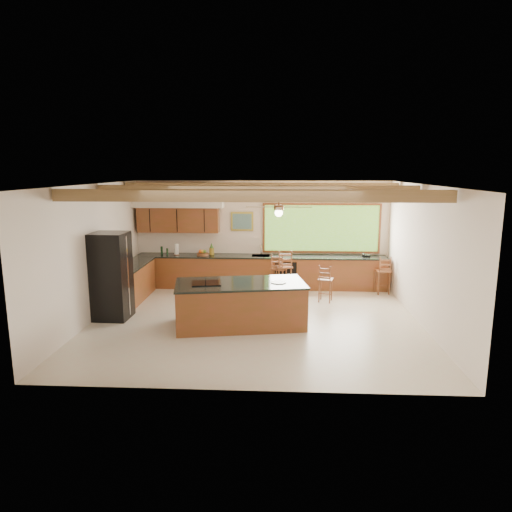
{
  "coord_description": "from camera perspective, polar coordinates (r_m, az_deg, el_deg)",
  "views": [
    {
      "loc": [
        0.53,
        -9.67,
        3.33
      ],
      "look_at": [
        -0.02,
        0.8,
        1.32
      ],
      "focal_mm": 32.0,
      "sensor_mm": 36.0,
      "label": 1
    }
  ],
  "objects": [
    {
      "name": "room_shell",
      "position": [
        10.41,
        -0.84,
        4.71
      ],
      "size": [
        7.27,
        6.54,
        3.02
      ],
      "color": "silver",
      "rests_on": "ground"
    },
    {
      "name": "refrigerator",
      "position": [
        10.67,
        -17.65,
        -2.4
      ],
      "size": [
        0.79,
        0.77,
        1.95
      ],
      "rotation": [
        0.0,
        0.0,
        -0.04
      ],
      "color": "black",
      "rests_on": "ground"
    },
    {
      "name": "bar_stool_d",
      "position": [
        12.67,
        15.59,
        -1.89
      ],
      "size": [
        0.43,
        0.43,
        1.04
      ],
      "rotation": [
        0.0,
        0.0,
        0.16
      ],
      "color": "brown",
      "rests_on": "ground"
    },
    {
      "name": "bar_stool_b",
      "position": [
        12.36,
        2.91,
        -1.7
      ],
      "size": [
        0.5,
        0.5,
        1.09
      ],
      "rotation": [
        0.0,
        0.0,
        -0.34
      ],
      "color": "brown",
      "rests_on": "ground"
    },
    {
      "name": "ground",
      "position": [
        10.24,
        -0.1,
        -8.1
      ],
      "size": [
        7.2,
        7.2,
        0.0
      ],
      "primitive_type": "plane",
      "color": "beige",
      "rests_on": "ground"
    },
    {
      "name": "island",
      "position": [
        9.82,
        -1.98,
        -6.02
      ],
      "size": [
        2.91,
        1.73,
        0.97
      ],
      "rotation": [
        0.0,
        0.0,
        0.17
      ],
      "color": "brown",
      "rests_on": "ground"
    },
    {
      "name": "bar_stool_a",
      "position": [
        12.34,
        3.49,
        -1.45
      ],
      "size": [
        0.5,
        0.5,
        1.18
      ],
      "rotation": [
        0.0,
        0.0,
        0.21
      ],
      "color": "brown",
      "rests_on": "ground"
    },
    {
      "name": "counter_run",
      "position": [
        12.6,
        -3.2,
        -2.29
      ],
      "size": [
        7.12,
        3.1,
        1.26
      ],
      "color": "brown",
      "rests_on": "ground"
    },
    {
      "name": "bar_stool_c",
      "position": [
        11.62,
        8.73,
        -3.01
      ],
      "size": [
        0.42,
        0.42,
        0.96
      ],
      "rotation": [
        0.0,
        0.0,
        -0.27
      ],
      "color": "brown",
      "rests_on": "ground"
    }
  ]
}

